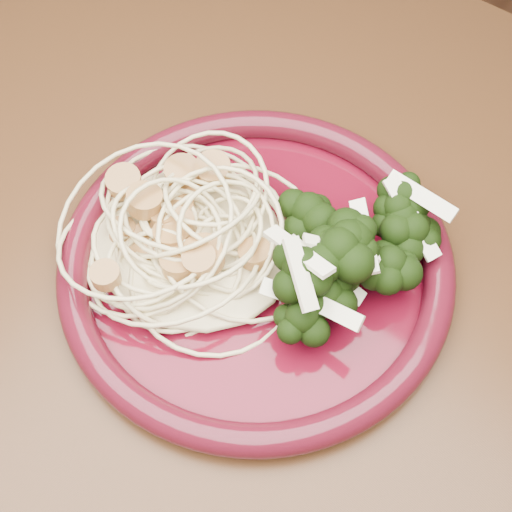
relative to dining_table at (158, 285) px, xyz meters
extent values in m
plane|color=brown|center=(0.00, 0.00, -0.65)|extent=(3.50, 3.50, 0.00)
cube|color=#472814|center=(0.00, 0.00, 0.08)|extent=(1.20, 0.80, 0.04)
cylinder|color=#472814|center=(-0.55, 0.35, -0.30)|extent=(0.06, 0.06, 0.71)
cylinder|color=#4E0716|center=(0.10, 0.02, 0.10)|extent=(0.37, 0.37, 0.01)
torus|color=#4E0C19|center=(0.10, 0.02, 0.11)|extent=(0.38, 0.38, 0.02)
ellipsoid|color=beige|center=(0.05, 0.00, 0.12)|extent=(0.20, 0.19, 0.04)
ellipsoid|color=black|center=(0.15, 0.04, 0.13)|extent=(0.15, 0.18, 0.05)
camera|label=1|loc=(0.26, -0.20, 0.56)|focal=50.00mm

